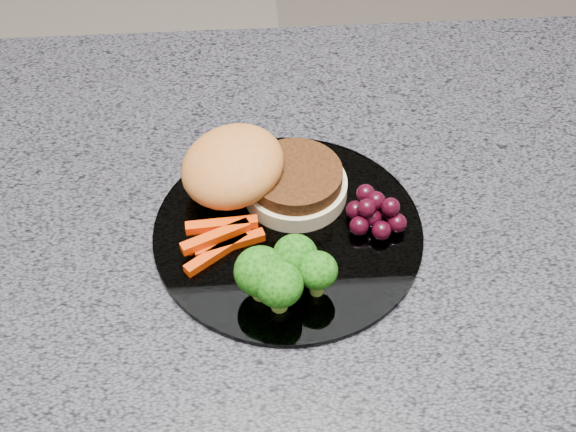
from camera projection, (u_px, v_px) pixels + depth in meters
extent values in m
cube|color=brown|center=(339.00, 422.00, 1.16)|extent=(1.20, 0.60, 0.86)
cube|color=#47464F|center=(360.00, 215.00, 0.82)|extent=(1.20, 0.60, 0.04)
cylinder|color=white|center=(288.00, 232.00, 0.77)|extent=(0.26, 0.26, 0.01)
cylinder|color=beige|center=(295.00, 188.00, 0.79)|extent=(0.11, 0.11, 0.02)
cylinder|color=#43210C|center=(295.00, 176.00, 0.78)|extent=(0.10, 0.10, 0.02)
ellipsoid|color=#AF652B|center=(233.00, 171.00, 0.78)|extent=(0.11, 0.11, 0.06)
cube|color=red|center=(220.00, 236.00, 0.76)|extent=(0.07, 0.04, 0.01)
cube|color=red|center=(230.00, 244.00, 0.75)|extent=(0.07, 0.03, 0.01)
cube|color=red|center=(216.00, 253.00, 0.75)|extent=(0.06, 0.05, 0.01)
cube|color=red|center=(222.00, 225.00, 0.76)|extent=(0.07, 0.01, 0.01)
cube|color=red|center=(216.00, 237.00, 0.75)|extent=(0.07, 0.04, 0.01)
cylinder|color=olive|center=(261.00, 288.00, 0.71)|extent=(0.02, 0.02, 0.02)
ellipsoid|color=#0D3507|center=(260.00, 271.00, 0.69)|extent=(0.05, 0.05, 0.04)
cylinder|color=olive|center=(295.00, 271.00, 0.73)|extent=(0.01, 0.01, 0.02)
ellipsoid|color=#0D3507|center=(295.00, 255.00, 0.71)|extent=(0.04, 0.04, 0.04)
cylinder|color=olive|center=(279.00, 300.00, 0.70)|extent=(0.01, 0.01, 0.02)
ellipsoid|color=#0D3507|center=(279.00, 285.00, 0.69)|extent=(0.04, 0.04, 0.04)
cylinder|color=olive|center=(317.00, 285.00, 0.71)|extent=(0.01, 0.01, 0.02)
ellipsoid|color=#0D3507|center=(317.00, 270.00, 0.70)|extent=(0.04, 0.04, 0.03)
sphere|color=black|center=(372.00, 218.00, 0.77)|extent=(0.02, 0.02, 0.02)
sphere|color=black|center=(388.00, 210.00, 0.77)|extent=(0.02, 0.02, 0.02)
sphere|color=black|center=(374.00, 201.00, 0.78)|extent=(0.02, 0.02, 0.02)
sphere|color=black|center=(355.00, 210.00, 0.77)|extent=(0.02, 0.02, 0.02)
sphere|color=black|center=(359.00, 226.00, 0.76)|extent=(0.02, 0.02, 0.02)
sphere|color=black|center=(381.00, 230.00, 0.76)|extent=(0.02, 0.02, 0.02)
sphere|color=black|center=(397.00, 223.00, 0.76)|extent=(0.02, 0.02, 0.02)
sphere|color=black|center=(376.00, 200.00, 0.76)|extent=(0.02, 0.02, 0.02)
sphere|color=black|center=(367.00, 208.00, 0.76)|extent=(0.02, 0.02, 0.02)
sphere|color=black|center=(391.00, 207.00, 0.76)|extent=(0.02, 0.02, 0.02)
sphere|color=black|center=(366.00, 193.00, 0.77)|extent=(0.02, 0.02, 0.02)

